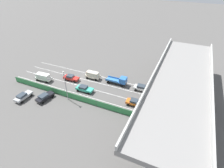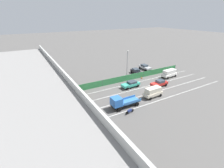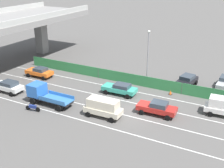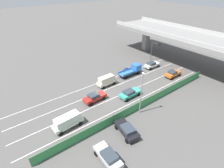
{
  "view_description": "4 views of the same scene",
  "coord_description": "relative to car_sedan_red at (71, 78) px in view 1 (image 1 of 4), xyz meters",
  "views": [
    {
      "loc": [
        35.43,
        26.73,
        28.1
      ],
      "look_at": [
        -0.96,
        10.32,
        1.36
      ],
      "focal_mm": 28.81,
      "sensor_mm": 36.0,
      "label": 1
    },
    {
      "loc": [
        -25.9,
        26.26,
        16.37
      ],
      "look_at": [
        2.69,
        9.87,
        2.26
      ],
      "focal_mm": 26.11,
      "sensor_mm": 36.0,
      "label": 2
    },
    {
      "loc": [
        -28.39,
        -11.53,
        15.92
      ],
      "look_at": [
        1.63,
        4.56,
        2.02
      ],
      "focal_mm": 46.22,
      "sensor_mm": 36.0,
      "label": 3
    },
    {
      "loc": [
        24.33,
        -16.32,
        20.36
      ],
      "look_at": [
        -0.19,
        2.41,
        1.97
      ],
      "focal_mm": 28.33,
      "sensor_mm": 36.0,
      "label": 4
    }
  ],
  "objects": [
    {
      "name": "street_lamp",
      "position": [
        7.74,
        4.41,
        3.89
      ],
      "size": [
        0.6,
        0.36,
        7.99
      ],
      "color": "gray",
      "rests_on": "ground"
    },
    {
      "name": "ground_plane",
      "position": [
        -0.2,
        2.12,
        -0.89
      ],
      "size": [
        300.0,
        300.0,
        0.0
      ],
      "primitive_type": "plane",
      "color": "#565451"
    },
    {
      "name": "flatbed_truck_blue",
      "position": [
        -3.75,
        13.61,
        0.35
      ],
      "size": [
        2.26,
        5.92,
        2.38
      ],
      "color": "black",
      "rests_on": "ground"
    },
    {
      "name": "car_hatchback_white",
      "position": [
        -3.43,
        20.12,
        0.0
      ],
      "size": [
        2.02,
        4.43,
        1.58
      ],
      "color": "silver",
      "rests_on": "ground"
    },
    {
      "name": "car_sedan_red",
      "position": [
        0.0,
        0.0,
        0.0
      ],
      "size": [
        2.12,
        4.62,
        1.62
      ],
      "color": "red",
      "rests_on": "ground"
    },
    {
      "name": "green_fence",
      "position": [
        7.06,
        5.59,
        -0.08
      ],
      "size": [
        0.1,
        39.04,
        1.61
      ],
      "color": "#338447",
      "rests_on": "ground"
    },
    {
      "name": "traffic_cone",
      "position": [
        6.24,
        0.36,
        -0.59
      ],
      "size": [
        0.47,
        0.47,
        0.64
      ],
      "color": "orange",
      "rests_on": "ground"
    },
    {
      "name": "parked_sedan_dark",
      "position": [
        10.13,
        -0.72,
        -0.01
      ],
      "size": [
        4.81,
        2.65,
        1.55
      ],
      "color": "black",
      "rests_on": "ground"
    },
    {
      "name": "car_van_cream",
      "position": [
        -3.37,
        5.26,
        0.34
      ],
      "size": [
        2.05,
        4.4,
        2.17
      ],
      "color": "beige",
      "rests_on": "ground"
    },
    {
      "name": "lane_line_mid_left",
      "position": [
        -1.89,
        5.59,
        -0.88
      ],
      "size": [
        0.14,
        42.94,
        0.01
      ],
      "primitive_type": "cube",
      "color": "silver",
      "rests_on": "ground"
    },
    {
      "name": "car_taxi_orange",
      "position": [
        3.05,
        20.28,
        -0.03
      ],
      "size": [
        2.07,
        4.35,
        1.54
      ],
      "color": "orange",
      "rests_on": "ground"
    },
    {
      "name": "elevated_overpass",
      "position": [
        -0.2,
        29.06,
        6.24
      ],
      "size": [
        44.0,
        11.95,
        8.77
      ],
      "color": "gray",
      "rests_on": "ground"
    },
    {
      "name": "car_van_white",
      "position": [
        3.37,
        -7.11,
        0.34
      ],
      "size": [
        2.27,
        4.94,
        2.16
      ],
      "color": "silver",
      "rests_on": "ground"
    },
    {
      "name": "car_taxi_teal",
      "position": [
        3.08,
        6.36,
        -0.03
      ],
      "size": [
        2.11,
        4.69,
        1.52
      ],
      "color": "teal",
      "rests_on": "ground"
    },
    {
      "name": "motorcycle",
      "position": [
        -6.14,
        13.29,
        -0.43
      ],
      "size": [
        0.6,
        1.94,
        0.93
      ],
      "color": "black",
      "rests_on": "ground"
    },
    {
      "name": "lane_line_mid_right",
      "position": [
        1.49,
        5.59,
        -0.88
      ],
      "size": [
        0.14,
        42.94,
        0.01
      ],
      "primitive_type": "cube",
      "color": "silver",
      "rests_on": "ground"
    },
    {
      "name": "traffic_light",
      "position": [
        -6.22,
        23.81,
        3.08
      ],
      "size": [
        3.15,
        0.78,
        5.65
      ],
      "color": "#47474C",
      "rests_on": "ground"
    },
    {
      "name": "lane_line_left_edge",
      "position": [
        -5.27,
        5.59,
        -0.88
      ],
      "size": [
        0.14,
        42.94,
        0.01
      ],
      "primitive_type": "cube",
      "color": "silver",
      "rests_on": "ground"
    },
    {
      "name": "lane_line_right_edge",
      "position": [
        4.87,
        5.59,
        -0.88
      ],
      "size": [
        0.14,
        42.94,
        0.01
      ],
      "primitive_type": "cube",
      "color": "silver",
      "rests_on": "ground"
    },
    {
      "name": "parked_wagon_silver",
      "position": [
        12.17,
        -5.7,
        -0.0
      ],
      "size": [
        4.59,
        2.13,
        1.58
      ],
      "color": "#B2B5B7",
      "rests_on": "ground"
    }
  ]
}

